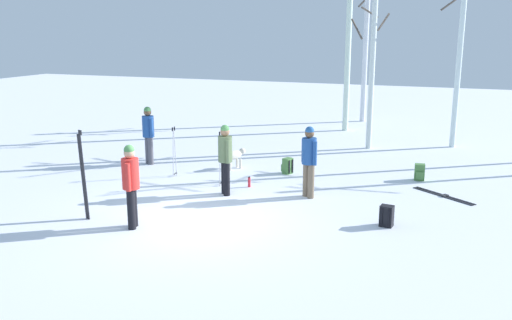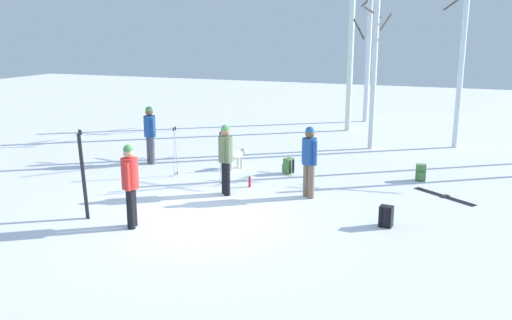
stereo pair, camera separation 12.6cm
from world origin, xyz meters
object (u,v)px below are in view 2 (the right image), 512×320
object	(u,v)px
water_bottle_0	(250,182)
person_3	(130,181)
person_2	(150,131)
backpack_1	(421,173)
birch_tree_1	(369,39)
dog	(236,156)
birch_tree_0	(351,43)
ski_poles_0	(221,157)
birch_tree_2	(374,64)
person_1	(226,155)
birch_tree_3	(464,29)
ski_pair_lying_0	(444,196)
person_0	(309,157)
ski_pair_planted_0	(83,175)
backpack_2	(288,166)
ski_poles_1	(175,150)
backpack_0	(386,217)

from	to	relation	value
water_bottle_0	person_3	bearing A→B (deg)	-107.64
person_2	person_3	distance (m)	5.47
backpack_1	birch_tree_1	size ratio (longest dim) A/B	0.07
dog	birch_tree_0	xyz separation A→B (m)	(1.71, 7.24, 3.01)
dog	ski_poles_0	world-z (taller)	ski_poles_0
birch_tree_0	birch_tree_2	size ratio (longest dim) A/B	1.23
person_1	birch_tree_1	distance (m)	12.42
birch_tree_0	birch_tree_3	world-z (taller)	birch_tree_3
person_1	ski_poles_0	distance (m)	0.85
birch_tree_0	dog	bearing A→B (deg)	-103.30
backpack_1	person_1	bearing A→B (deg)	-145.07
person_3	ski_pair_lying_0	world-z (taller)	person_3
person_0	birch_tree_3	world-z (taller)	birch_tree_3
ski_pair_planted_0	ski_poles_0	size ratio (longest dim) A/B	1.35
backpack_2	dog	bearing A→B (deg)	-179.45
birch_tree_1	person_0	bearing A→B (deg)	-86.31
ski_poles_0	birch_tree_3	world-z (taller)	birch_tree_3
person_2	person_0	bearing A→B (deg)	-16.50
ski_poles_0	birch_tree_2	bearing A→B (deg)	64.71
ski_pair_lying_0	water_bottle_0	xyz separation A→B (m)	(-4.67, -0.91, 0.12)
ski_pair_lying_0	ski_poles_1	distance (m)	7.02
ski_poles_1	backpack_1	distance (m)	6.59
person_2	backpack_1	world-z (taller)	person_2
ski_pair_planted_0	backpack_1	xyz separation A→B (m)	(6.38, 5.64, -0.73)
ski_poles_0	birch_tree_0	xyz separation A→B (m)	(1.37, 8.96, 2.65)
ski_poles_0	birch_tree_0	distance (m)	9.44
person_0	backpack_1	distance (m)	3.53
person_3	ski_pair_planted_0	world-z (taller)	ski_pair_planted_0
backpack_1	person_3	bearing A→B (deg)	-131.67
birch_tree_2	birch_tree_3	xyz separation A→B (m)	(2.65, 1.25, 1.11)
ski_poles_0	backpack_0	size ratio (longest dim) A/B	3.21
birch_tree_0	ski_poles_0	bearing A→B (deg)	-98.71
person_2	ski_pair_lying_0	size ratio (longest dim) A/B	1.15
person_1	person_2	distance (m)	3.97
person_1	ski_poles_0	size ratio (longest dim) A/B	1.22
backpack_2	birch_tree_0	distance (m)	7.90
ski_poles_1	water_bottle_0	world-z (taller)	ski_poles_1
ski_pair_planted_0	birch_tree_1	bearing A→B (deg)	77.51
ski_poles_1	birch_tree_3	xyz separation A→B (m)	(6.98, 6.75, 3.18)
ski_pair_planted_0	ski_poles_1	bearing A→B (deg)	88.57
person_3	birch_tree_3	bearing A→B (deg)	61.16
person_1	birch_tree_2	world-z (taller)	birch_tree_2
ski_pair_planted_0	backpack_1	size ratio (longest dim) A/B	4.34
dog	birch_tree_1	xyz separation A→B (m)	(1.96, 9.69, 3.11)
person_0	birch_tree_0	world-z (taller)	birch_tree_0
backpack_0	ski_poles_0	bearing A→B (deg)	160.23
birch_tree_3	person_2	bearing A→B (deg)	-145.51
ski_pair_planted_0	person_3	bearing A→B (deg)	-5.76
ski_pair_lying_0	water_bottle_0	bearing A→B (deg)	-168.97
ski_pair_planted_0	backpack_2	world-z (taller)	ski_pair_planted_0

